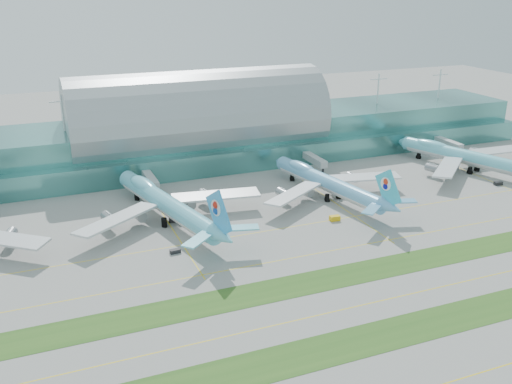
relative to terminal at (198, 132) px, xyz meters
name	(u,v)px	position (x,y,z in m)	size (l,w,h in m)	color
ground	(327,283)	(-0.01, -128.79, -14.23)	(700.00, 700.00, 0.00)	gray
terminal	(198,132)	(0.00, 0.00, 0.00)	(340.00, 69.10, 36.00)	#3D7A75
grass_strip_near	(383,336)	(-0.01, -156.79, -14.19)	(420.00, 12.00, 0.08)	#2D591E
grass_strip_far	(324,280)	(-0.01, -126.79, -14.19)	(420.00, 12.00, 0.08)	#2D591E
taxiline_b	(353,307)	(-0.01, -142.79, -14.22)	(420.00, 0.35, 0.01)	yellow
taxiline_c	(300,257)	(-0.01, -110.79, -14.22)	(420.00, 0.35, 0.01)	yellow
taxiline_d	(272,230)	(-0.01, -88.79, -14.22)	(420.00, 0.35, 0.01)	yellow
airliner_b	(165,202)	(-32.09, -66.56, -7.23)	(70.57, 81.41, 22.68)	#61C2D7
airliner_c	(327,182)	(33.20, -66.67, -7.83)	(65.21, 74.91, 20.72)	#64AFDE
airliner_d	(466,156)	(108.54, -59.86, -7.52)	(65.62, 76.36, 21.74)	#64CADC
gse_c	(175,251)	(-35.75, -93.66, -13.59)	(3.35, 1.68, 1.28)	black
gse_d	(174,220)	(-29.81, -68.97, -13.48)	(3.84, 1.75, 1.49)	black
gse_e	(335,218)	(24.41, -89.46, -13.30)	(3.69, 2.08, 1.85)	#E5AF0D
gse_f	(390,195)	(57.38, -75.92, -13.60)	(3.36, 1.73, 1.24)	black
gse_g	(498,183)	(107.90, -81.63, -13.48)	(3.51, 1.81, 1.50)	black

